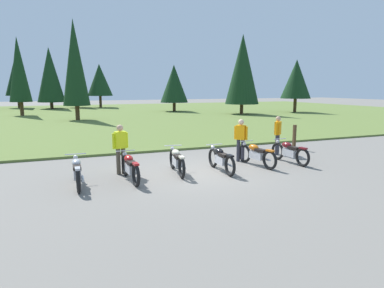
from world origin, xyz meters
TOP-DOWN VIEW (x-y plane):
  - ground_plane at (0.00, 0.00)m, footprint 140.00×140.00m
  - grass_moorland at (0.00, 26.13)m, footprint 80.00×44.00m
  - forest_treeline at (-1.35, 32.80)m, footprint 44.30×25.59m
  - motorcycle_silver at (-3.97, -0.18)m, footprint 0.62×2.10m
  - motorcycle_red at (-2.40, -0.19)m, footprint 0.62×2.10m
  - motorcycle_cream at (-0.72, 0.20)m, footprint 0.62×2.10m
  - motorcycle_black at (0.78, -0.15)m, footprint 0.62×2.10m
  - motorcycle_orange at (2.38, 0.12)m, footprint 0.66×2.09m
  - motorcycle_maroon at (3.85, 0.08)m, footprint 0.62×2.10m
  - rider_near_row_end at (-2.50, 0.81)m, footprint 0.54×0.29m
  - rider_with_back_turned at (2.22, 1.01)m, footprint 0.40×0.44m
  - rider_in_hivis_vest at (4.43, 1.66)m, footprint 0.44×0.40m
  - trail_marker_post at (5.95, 2.44)m, footprint 0.12×0.12m

SIDE VIEW (x-z plane):
  - ground_plane at x=0.00m, z-range 0.00..0.00m
  - grass_moorland at x=0.00m, z-range 0.00..0.10m
  - motorcycle_silver at x=-3.97m, z-range 0.00..0.88m
  - motorcycle_red at x=-2.40m, z-range 0.00..0.88m
  - motorcycle_cream at x=-0.72m, z-range 0.00..0.88m
  - motorcycle_black at x=0.78m, z-range 0.00..0.88m
  - motorcycle_orange at x=2.38m, z-range 0.00..0.88m
  - motorcycle_maroon at x=3.85m, z-range 0.00..0.88m
  - trail_marker_post at x=5.95m, z-range 0.00..1.16m
  - rider_near_row_end at x=-2.50m, z-range 0.11..1.78m
  - rider_with_back_turned at x=2.22m, z-range 0.11..1.78m
  - rider_in_hivis_vest at x=4.43m, z-range 0.11..1.78m
  - forest_treeline at x=-1.35m, z-range 0.08..8.68m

